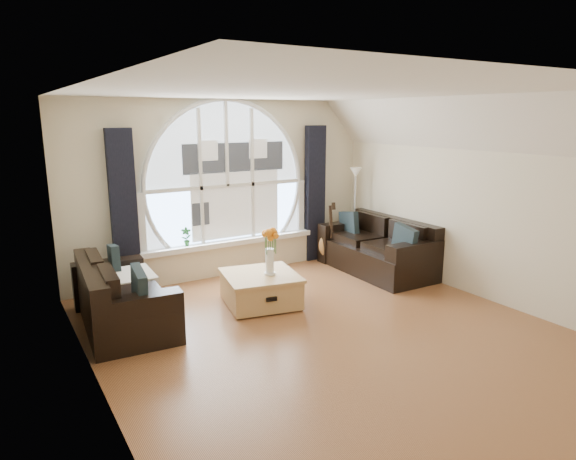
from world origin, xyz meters
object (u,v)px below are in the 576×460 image
Objects in this scene: sofa_left at (123,293)px; potted_plant at (186,237)px; vase_flowers at (270,246)px; floor_lamp at (354,214)px; coffee_chest at (261,288)px; guitar at (329,232)px; sofa_right at (377,247)px.

sofa_left is 6.22× the size of potted_plant.
potted_plant is (-0.58, 1.51, -0.12)m from vase_flowers.
floor_lamp is 2.93m from potted_plant.
vase_flowers is at bearing -153.85° from floor_lamp.
coffee_chest is at bearing -4.58° from sofa_left.
vase_flowers is at bearing -130.67° from guitar.
guitar is (1.81, 1.17, -0.28)m from vase_flowers.
sofa_left is 3.99m from sofa_right.
vase_flowers is at bearing -29.35° from coffee_chest.
sofa_left is at bearing 169.24° from vase_flowers.
sofa_left is at bearing -150.68° from guitar.
sofa_left is at bearing -178.12° from sofa_right.
sofa_left is 1.72m from potted_plant.
guitar is at bearing -7.99° from potted_plant.
floor_lamp reaches higher than sofa_right.
vase_flowers is (1.81, -0.34, 0.41)m from sofa_left.
potted_plant reaches higher than sofa_right.
vase_flowers reaches higher than sofa_right.
floor_lamp is (4.14, 0.80, 0.40)m from sofa_left.
guitar is 3.72× the size of potted_plant.
potted_plant is at bearing -171.54° from guitar.
coffee_chest is 2.71m from floor_lamp.
sofa_right is at bearing 4.55° from sofa_left.
sofa_right is 0.89m from guitar.
vase_flowers reaches higher than coffee_chest.
floor_lamp is at bearing 15.03° from sofa_left.
guitar reaches higher than sofa_left.
sofa_left is 1.67× the size of guitar.
vase_flowers reaches higher than potted_plant.
guitar is at bearing 16.98° from sofa_left.
sofa_right is 0.88m from floor_lamp.
sofa_right is at bearing 9.78° from vase_flowers.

